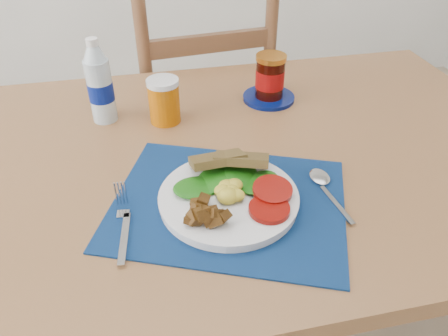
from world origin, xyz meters
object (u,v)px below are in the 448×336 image
breakfast_plate (226,196)px  jam_on_saucer (270,80)px  water_bottle (100,86)px  chair_far (200,77)px  juice_glass (164,102)px

breakfast_plate → jam_on_saucer: jam_on_saucer is taller
water_bottle → jam_on_saucer: size_ratio=1.50×
breakfast_plate → water_bottle: size_ratio=1.26×
chair_far → jam_on_saucer: bearing=98.7°
water_bottle → juice_glass: water_bottle is taller
water_bottle → juice_glass: (0.14, -0.04, -0.04)m
juice_glass → jam_on_saucer: jam_on_saucer is taller
chair_far → juice_glass: (-0.17, -0.49, 0.18)m
chair_far → jam_on_saucer: size_ratio=9.31×
water_bottle → breakfast_plate: bearing=-59.5°
juice_glass → jam_on_saucer: bearing=10.9°
water_bottle → jam_on_saucer: water_bottle is taller
chair_far → jam_on_saucer: chair_far is taller
water_bottle → juice_glass: size_ratio=1.99×
chair_far → breakfast_plate: size_ratio=4.92×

